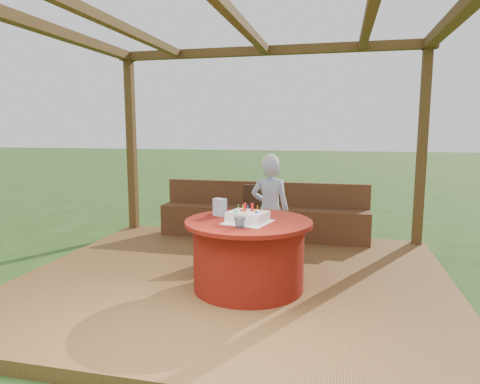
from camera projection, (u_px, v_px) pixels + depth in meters
name	position (u px, v px, depth m)	size (l,w,h in m)	color
ground	(235.00, 287.00, 4.61)	(60.00, 60.00, 0.00)	#274A18
deck	(235.00, 282.00, 4.60)	(4.50, 4.00, 0.12)	brown
pergola	(234.00, 56.00, 4.26)	(4.50, 4.00, 2.72)	brown
bench	(263.00, 220.00, 6.21)	(3.00, 0.42, 0.80)	brown
table	(249.00, 254.00, 4.21)	(1.24, 1.24, 0.69)	maroon
chair	(260.00, 216.00, 5.42)	(0.51, 0.51, 0.86)	#372011
elderly_woman	(270.00, 207.00, 5.09)	(0.47, 0.33, 1.28)	#94B2DC
birthday_cake	(248.00, 217.00, 4.05)	(0.48, 0.48, 0.18)	white
gift_bag	(220.00, 207.00, 4.36)	(0.13, 0.08, 0.18)	#D78BC2
drinking_glass	(240.00, 223.00, 3.83)	(0.11, 0.11, 0.10)	silver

